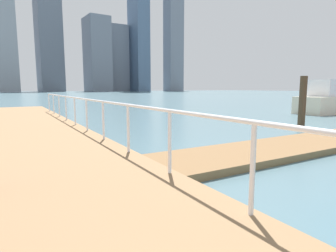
# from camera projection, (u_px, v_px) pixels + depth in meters

# --- Properties ---
(ground_plane) EXTENTS (300.00, 300.00, 0.00)m
(ground_plane) POSITION_uv_depth(u_px,v_px,m) (126.00, 123.00, 14.81)
(ground_plane) COLOR slate
(floating_dock) EXTENTS (12.21, 2.00, 0.18)m
(floating_dock) POSITION_uv_depth(u_px,v_px,m) (307.00, 144.00, 8.72)
(floating_dock) COLOR olive
(floating_dock) RESTS_ON ground_plane
(boardwalk_railing) EXTENTS (0.06, 28.95, 1.08)m
(boardwalk_railing) POSITION_uv_depth(u_px,v_px,m) (170.00, 123.00, 4.60)
(boardwalk_railing) COLOR white
(boardwalk_railing) RESTS_ON boardwalk
(dock_piling_0) EXTENTS (0.32, 0.32, 2.36)m
(dock_piling_0) POSITION_uv_depth(u_px,v_px,m) (302.00, 102.00, 12.89)
(dock_piling_0) COLOR #473826
(dock_piling_0) RESTS_ON ground_plane
(moored_boat_2) EXTENTS (7.03, 2.16, 2.41)m
(moored_boat_2) POSITION_uv_depth(u_px,v_px,m) (334.00, 101.00, 20.51)
(moored_boat_2) COLOR beige
(moored_boat_2) RESTS_ON ground_plane
(skyline_tower_2) EXTENTS (10.26, 6.76, 54.35)m
(skyline_tower_2) POSITION_uv_depth(u_px,v_px,m) (2.00, 26.00, 115.47)
(skyline_tower_2) COLOR #8C939E
(skyline_tower_2) RESTS_ON ground_plane
(skyline_tower_3) EXTENTS (11.65, 13.24, 59.49)m
(skyline_tower_3) POSITION_uv_depth(u_px,v_px,m) (48.00, 29.00, 133.60)
(skyline_tower_3) COLOR slate
(skyline_tower_3) RESTS_ON ground_plane
(skyline_tower_4) EXTENTS (11.10, 14.24, 35.78)m
(skyline_tower_4) POSITION_uv_depth(u_px,v_px,m) (97.00, 55.00, 137.73)
(skyline_tower_4) COLOR slate
(skyline_tower_4) RESTS_ON ground_plane
(skyline_tower_5) EXTENTS (12.51, 10.02, 34.71)m
(skyline_tower_5) POSITION_uv_depth(u_px,v_px,m) (115.00, 59.00, 150.49)
(skyline_tower_5) COLOR slate
(skyline_tower_5) RESTS_ON ground_plane
(skyline_tower_6) EXTENTS (8.61, 11.80, 86.31)m
(skyline_tower_6) POSITION_uv_depth(u_px,v_px,m) (138.00, 9.00, 147.45)
(skyline_tower_6) COLOR slate
(skyline_tower_6) RESTS_ON ground_plane
(skyline_tower_7) EXTENTS (9.39, 7.94, 50.02)m
(skyline_tower_7) POSITION_uv_depth(u_px,v_px,m) (174.00, 46.00, 154.47)
(skyline_tower_7) COLOR slate
(skyline_tower_7) RESTS_ON ground_plane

